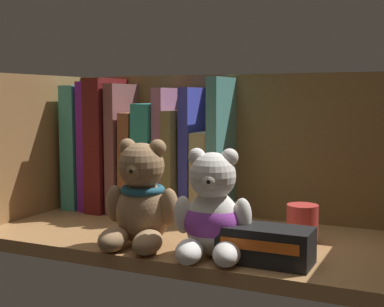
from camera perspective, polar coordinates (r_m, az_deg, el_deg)
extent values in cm
cube|color=#9E7042|center=(83.86, 0.91, -9.25)|extent=(64.97, 29.08, 2.00)
cube|color=brown|center=(95.42, 4.62, 0.22)|extent=(67.37, 1.20, 26.96)
cube|color=#9E7042|center=(99.64, -16.85, 0.23)|extent=(1.60, 31.48, 26.96)
cube|color=#46B0A3|center=(106.44, -11.08, 0.77)|extent=(3.01, 12.61, 23.12)
cube|color=purple|center=(104.69, -9.76, 0.90)|extent=(2.05, 11.86, 23.81)
cube|color=maroon|center=(102.88, -8.30, 0.99)|extent=(3.44, 14.59, 24.37)
cube|color=#885151|center=(101.24, -6.80, 0.65)|extent=(1.95, 12.94, 23.38)
cube|color=#985834|center=(100.20, -5.53, -0.87)|extent=(2.62, 12.00, 18.28)
cube|color=teal|center=(98.48, -3.86, -0.51)|extent=(4.10, 12.62, 19.94)
cube|color=#BD7798|center=(96.86, -2.23, 0.22)|extent=(1.90, 11.21, 22.60)
cube|color=olive|center=(96.05, -0.99, -1.00)|extent=(1.83, 13.30, 18.71)
cube|color=#4146C6|center=(94.86, 0.25, 0.12)|extent=(1.84, 9.57, 22.66)
cube|color=tan|center=(94.14, 1.89, -2.26)|extent=(3.18, 10.58, 15.07)
cube|color=teal|center=(92.48, 3.59, 0.47)|extent=(1.84, 13.28, 24.31)
ellipsoid|color=#93704C|center=(77.66, -5.20, -6.25)|extent=(7.84, 7.20, 9.23)
sphere|color=#93704C|center=(76.09, -5.39, -1.32)|extent=(6.56, 6.56, 6.56)
sphere|color=#93704C|center=(77.16, -6.83, 0.68)|extent=(2.46, 2.46, 2.46)
sphere|color=#93704C|center=(75.36, -3.66, 0.58)|extent=(2.46, 2.46, 2.46)
sphere|color=#9B754E|center=(74.03, -6.10, -1.84)|extent=(2.46, 2.46, 2.46)
sphere|color=black|center=(73.25, -6.37, -1.87)|extent=(0.86, 0.86, 0.86)
ellipsoid|color=#93704C|center=(75.53, -8.30, -8.96)|extent=(4.40, 6.55, 3.28)
ellipsoid|color=#93704C|center=(73.49, -4.70, -9.34)|extent=(4.40, 6.55, 3.28)
ellipsoid|color=#93704C|center=(78.72, -8.13, -5.26)|extent=(2.96, 2.96, 5.33)
ellipsoid|color=#93704C|center=(75.49, -2.43, -5.69)|extent=(2.96, 2.96, 5.33)
torus|color=#235A71|center=(77.03, -5.22, -3.83)|extent=(6.30, 6.30, 1.18)
ellipsoid|color=white|center=(72.19, 2.21, -7.37)|extent=(7.42, 6.81, 8.73)
sphere|color=white|center=(70.55, 2.18, -2.37)|extent=(6.21, 6.21, 6.21)
sphere|color=white|center=(71.03, 0.51, -0.34)|extent=(2.33, 2.33, 2.33)
sphere|color=white|center=(70.38, 3.99, -0.41)|extent=(2.33, 2.33, 2.33)
sphere|color=white|center=(68.46, 1.90, -2.94)|extent=(2.33, 2.33, 2.33)
sphere|color=black|center=(67.65, 1.79, -3.00)|extent=(0.82, 0.82, 0.82)
ellipsoid|color=white|center=(69.36, -0.32, -10.33)|extent=(4.79, 6.49, 3.11)
ellipsoid|color=white|center=(68.62, 3.68, -10.52)|extent=(4.79, 6.49, 3.11)
ellipsoid|color=white|center=(72.22, -0.94, -6.47)|extent=(3.05, 3.05, 5.05)
ellipsoid|color=white|center=(71.05, 5.32, -6.71)|extent=(3.05, 3.05, 5.05)
ellipsoid|color=purple|center=(72.14, 2.21, -7.20)|extent=(8.04, 7.42, 6.11)
cylinder|color=#C63833|center=(80.39, 11.57, -7.27)|extent=(4.56, 4.56, 5.56)
cube|color=black|center=(70.10, 7.79, -9.54)|extent=(11.81, 5.65, 4.69)
cube|color=orange|center=(67.27, 7.06, -9.68)|extent=(10.04, 0.16, 1.31)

